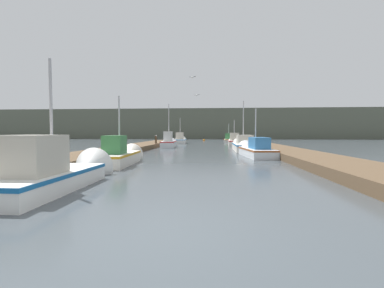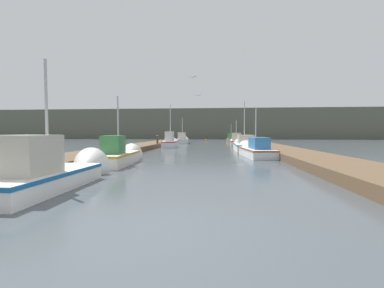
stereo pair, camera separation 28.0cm
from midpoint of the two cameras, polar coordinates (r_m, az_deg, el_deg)
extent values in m
plane|color=#3D4449|center=(4.29, -9.12, -19.27)|extent=(200.00, 200.00, 0.00)
cube|color=brown|center=(21.17, -14.78, -1.25)|extent=(2.86, 40.00, 0.41)
cube|color=brown|center=(20.58, 19.85, -1.43)|extent=(2.86, 40.00, 0.41)
cube|color=#565B4C|center=(69.04, 4.33, 4.32)|extent=(120.00, 16.00, 7.34)
cube|color=silver|center=(8.13, -29.65, -7.16)|extent=(1.59, 3.97, 0.53)
cube|color=#145998|center=(8.10, -29.69, -5.74)|extent=(1.62, 4.00, 0.10)
cone|color=silver|center=(10.21, -21.83, -5.07)|extent=(1.50, 0.92, 1.50)
cube|color=#B2AD9E|center=(7.64, -31.89, -2.04)|extent=(1.17, 1.35, 1.00)
cylinder|color=#B2B2B7|center=(8.28, -28.76, 5.67)|extent=(0.08, 0.08, 3.11)
cube|color=silver|center=(13.07, -15.84, -3.20)|extent=(1.52, 3.77, 0.59)
cube|color=#C88C19|center=(13.05, -15.85, -2.17)|extent=(1.55, 3.80, 0.10)
cone|color=silver|center=(15.23, -13.15, -2.36)|extent=(1.32, 0.87, 1.28)
cube|color=#387A42|center=(12.58, -16.54, -0.13)|extent=(0.93, 1.10, 0.86)
cylinder|color=#B2B2B7|center=(13.28, -15.55, 4.23)|extent=(0.08, 0.08, 2.80)
cube|color=silver|center=(17.29, 14.63, -1.85)|extent=(1.88, 4.50, 0.56)
cube|color=#9B5026|center=(17.27, 14.64, -1.13)|extent=(1.91, 4.53, 0.10)
cone|color=silver|center=(19.90, 12.67, -1.25)|extent=(1.50, 1.14, 1.41)
cube|color=#2D6699|center=(16.72, 15.13, 0.20)|extent=(1.11, 1.86, 0.73)
cylinder|color=#B2B2B7|center=(17.56, 14.42, 3.41)|extent=(0.08, 0.08, 2.62)
cube|color=silver|center=(22.61, 11.95, -0.72)|extent=(1.67, 5.14, 0.61)
cube|color=#1361AA|center=(22.60, 11.96, -0.10)|extent=(1.70, 5.17, 0.10)
cone|color=silver|center=(25.68, 11.22, -0.32)|extent=(1.54, 1.07, 1.53)
cube|color=#B2AD9E|center=(21.94, 12.15, 0.98)|extent=(1.24, 2.02, 0.77)
cylinder|color=#B2B2B7|center=(22.97, 11.90, 4.75)|extent=(0.08, 0.08, 3.74)
cube|color=silver|center=(27.42, -4.61, -0.04)|extent=(1.57, 3.88, 0.67)
cube|color=red|center=(27.41, -4.61, 0.54)|extent=(1.60, 3.91, 0.10)
cone|color=silver|center=(29.77, -4.10, 0.17)|extent=(1.33, 1.01, 1.28)
cube|color=silver|center=(26.92, -4.72, 1.72)|extent=(0.90, 1.62, 1.03)
cylinder|color=#B2B2B7|center=(27.69, -4.56, 4.79)|extent=(0.08, 0.08, 3.97)
cube|color=silver|center=(32.32, 10.03, 0.30)|extent=(1.63, 4.80, 0.63)
cube|color=red|center=(32.31, 10.03, 0.75)|extent=(1.66, 4.83, 0.10)
cone|color=silver|center=(35.20, 9.86, 0.48)|extent=(1.38, 1.10, 1.33)
cube|color=#B2AD9E|center=(31.71, 10.08, 1.65)|extent=(1.14, 1.54, 0.91)
cylinder|color=#B2B2B7|center=(32.65, 10.03, 3.08)|extent=(0.08, 0.08, 2.51)
cube|color=silver|center=(37.27, -2.00, 0.63)|extent=(1.91, 4.34, 0.62)
cube|color=#2270B7|center=(37.26, -2.00, 1.01)|extent=(1.94, 4.37, 0.10)
cone|color=silver|center=(39.84, -1.74, 0.75)|extent=(1.65, 0.99, 1.60)
cube|color=#B2AD9E|center=(36.72, -2.06, 1.85)|extent=(1.16, 1.34, 0.98)
cylinder|color=#B2B2B7|center=(37.57, -1.97, 3.49)|extent=(0.08, 0.08, 3.11)
cube|color=silver|center=(41.32, 8.85, 0.73)|extent=(1.73, 3.91, 0.53)
cube|color=#C35313|center=(41.31, 8.85, 1.01)|extent=(1.76, 3.95, 0.10)
cone|color=silver|center=(43.69, 8.93, 0.83)|extent=(1.41, 1.07, 1.33)
cube|color=#387A42|center=(40.83, 8.84, 1.71)|extent=(1.18, 1.64, 0.90)
cylinder|color=#B2B2B7|center=(41.58, 8.87, 2.78)|extent=(0.08, 0.08, 2.44)
cylinder|color=#473523|center=(30.51, 12.15, 0.75)|extent=(0.21, 0.21, 1.27)
cylinder|color=silver|center=(30.50, 12.16, 1.98)|extent=(0.25, 0.25, 0.04)
cylinder|color=#473523|center=(44.53, -2.24, 1.32)|extent=(0.25, 0.25, 1.20)
cylinder|color=silver|center=(44.52, -2.24, 2.12)|extent=(0.29, 0.29, 0.04)
cylinder|color=#473523|center=(27.54, -7.41, 0.55)|extent=(0.21, 0.21, 1.24)
cylinder|color=silver|center=(27.53, -7.42, 1.88)|extent=(0.24, 0.24, 0.04)
sphere|color=#BF6513|center=(48.42, 3.41, 0.85)|extent=(0.44, 0.44, 0.44)
cylinder|color=black|center=(48.41, 3.41, 1.41)|extent=(0.06, 0.06, 0.50)
ellipsoid|color=white|center=(24.03, 1.67, 10.82)|extent=(0.22, 0.31, 0.12)
cube|color=gray|center=(23.98, 1.98, 10.88)|extent=(0.30, 0.19, 0.07)
cube|color=gray|center=(24.08, 1.36, 10.85)|extent=(0.30, 0.19, 0.07)
ellipsoid|color=white|center=(20.29, 0.62, 14.63)|extent=(0.23, 0.31, 0.12)
cube|color=gray|center=(20.24, 0.98, 14.72)|extent=(0.30, 0.21, 0.07)
cube|color=gray|center=(20.36, 0.25, 14.65)|extent=(0.30, 0.21, 0.07)
camera|label=1|loc=(0.14, -89.55, 0.02)|focal=24.00mm
camera|label=2|loc=(0.14, 90.45, -0.02)|focal=24.00mm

